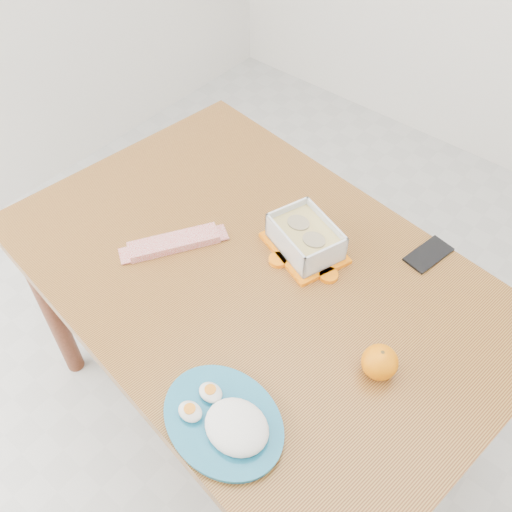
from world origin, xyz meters
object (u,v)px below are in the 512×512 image
Objects in this scene: orange_fruit at (380,362)px; rice_plate at (227,421)px; smartphone at (429,254)px; dining_table at (256,294)px; food_container at (305,238)px.

orange_fruit reaches higher than rice_plate.
smartphone is at bearing 90.58° from rice_plate.
orange_fruit reaches higher than smartphone.
rice_plate is 2.36× the size of smartphone.
rice_plate reaches higher than dining_table.
orange_fruit reaches higher than dining_table.
orange_fruit is 0.61× the size of smartphone.
dining_table is 10.70× the size of smartphone.
orange_fruit is at bearing -67.37° from smartphone.
food_container is at bearing 117.02° from rice_plate.
dining_table is at bearing -89.67° from food_container.
food_container is at bearing 78.56° from dining_table.
smartphone is (-0.08, 0.38, -0.04)m from orange_fruit.
orange_fruit is at bearing -9.81° from food_container.
smartphone is (0.26, 0.19, -0.04)m from food_container.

